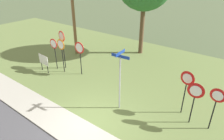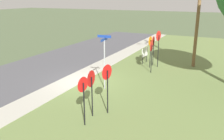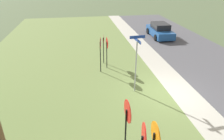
{
  "view_description": "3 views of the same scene",
  "coord_description": "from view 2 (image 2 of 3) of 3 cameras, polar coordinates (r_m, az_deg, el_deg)",
  "views": [
    {
      "loc": [
        5.27,
        -5.18,
        6.55
      ],
      "look_at": [
        -1.1,
        3.36,
        1.12
      ],
      "focal_mm": 31.8,
      "sensor_mm": 36.0,
      "label": 1
    },
    {
      "loc": [
        12.53,
        8.04,
        5.28
      ],
      "look_at": [
        0.65,
        2.32,
        1.29
      ],
      "focal_mm": 39.09,
      "sensor_mm": 36.0,
      "label": 2
    },
    {
      "loc": [
        -8.88,
        4.66,
        6.05
      ],
      "look_at": [
        -0.27,
        3.21,
        1.84
      ],
      "focal_mm": 32.71,
      "sensor_mm": 36.0,
      "label": 3
    }
  ],
  "objects": [
    {
      "name": "yield_sign_near_right",
      "position": [
        10.76,
        -4.92,
        -2.99
      ],
      "size": [
        0.75,
        0.11,
        2.17
      ],
      "rotation": [
        0.0,
        0.0,
        0.04
      ],
      "color": "black",
      "rests_on": "grass_median"
    },
    {
      "name": "stop_sign_far_center",
      "position": [
        17.28,
        9.22,
        4.83
      ],
      "size": [
        0.78,
        0.1,
        2.34
      ],
      "rotation": [
        0.0,
        0.0,
        0.04
      ],
      "color": "black",
      "rests_on": "grass_median"
    },
    {
      "name": "stop_sign_near_left",
      "position": [
        18.79,
        10.81,
        6.74
      ],
      "size": [
        0.75,
        0.17,
        2.79
      ],
      "rotation": [
        0.0,
        0.0,
        -0.19
      ],
      "color": "black",
      "rests_on": "grass_median"
    },
    {
      "name": "sidewalk_strip",
      "position": [
        16.21,
        -8.97,
        -2.27
      ],
      "size": [
        44.0,
        1.6,
        0.06
      ],
      "primitive_type": "cube",
      "color": "#ADAA9E",
      "rests_on": "ground_plane"
    },
    {
      "name": "ground_plane",
      "position": [
        15.8,
        -6.57,
        -2.8
      ],
      "size": [
        160.0,
        160.0,
        0.0
      ],
      "primitive_type": "plane",
      "color": "#4C5B3D"
    },
    {
      "name": "yield_sign_far_left",
      "position": [
        10.04,
        -6.81,
        -4.67
      ],
      "size": [
        0.65,
        0.13,
        2.15
      ],
      "rotation": [
        0.0,
        0.0,
        -0.13
      ],
      "color": "black",
      "rests_on": "grass_median"
    },
    {
      "name": "stop_sign_far_left",
      "position": [
        18.57,
        8.94,
        5.81
      ],
      "size": [
        0.73,
        0.1,
        2.41
      ],
      "rotation": [
        0.0,
        0.0,
        -0.04
      ],
      "color": "black",
      "rests_on": "grass_median"
    },
    {
      "name": "road_asphalt",
      "position": [
        18.7,
        -19.13,
        -0.5
      ],
      "size": [
        44.0,
        6.4,
        0.01
      ],
      "primitive_type": "cube",
      "color": "#4C4C51",
      "rests_on": "ground_plane"
    },
    {
      "name": "notice_board",
      "position": [
        20.02,
        7.68,
        3.98
      ],
      "size": [
        1.1,
        0.13,
        1.25
      ],
      "rotation": [
        0.0,
        0.0,
        -0.09
      ],
      "color": "black",
      "rests_on": "grass_median"
    },
    {
      "name": "grass_median",
      "position": [
        13.75,
        15.28,
        -6.29
      ],
      "size": [
        44.0,
        12.0,
        0.04
      ],
      "primitive_type": "cube",
      "color": "olive",
      "rests_on": "ground_plane"
    },
    {
      "name": "stop_sign_near_right",
      "position": [
        19.32,
        9.63,
        5.91
      ],
      "size": [
        0.7,
        0.1,
        2.29
      ],
      "rotation": [
        0.0,
        0.0,
        0.03
      ],
      "color": "black",
      "rests_on": "grass_median"
    },
    {
      "name": "utility_pole",
      "position": [
        19.43,
        19.25,
        13.91
      ],
      "size": [
        2.1,
        2.18,
        8.42
      ],
      "color": "brown",
      "rests_on": "grass_median"
    },
    {
      "name": "street_name_post",
      "position": [
        13.93,
        -1.78,
        2.87
      ],
      "size": [
        0.96,
        0.81,
        3.18
      ],
      "rotation": [
        0.0,
        0.0,
        0.08
      ],
      "color": "#9EA0A8",
      "rests_on": "grass_median"
    },
    {
      "name": "yield_sign_near_left",
      "position": [
        10.95,
        -1.21,
        -1.75
      ],
      "size": [
        0.7,
        0.17,
        2.36
      ],
      "rotation": [
        0.0,
        0.0,
        -0.2
      ],
      "color": "black",
      "rests_on": "grass_median"
    }
  ]
}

